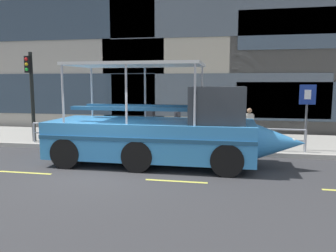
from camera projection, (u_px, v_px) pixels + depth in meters
ground_plane at (105, 171)px, 10.63m from camera, size 120.00×120.00×0.00m
sidewalk at (149, 139)px, 16.07m from camera, size 32.00×4.80×0.18m
curb_edge at (134, 149)px, 13.65m from camera, size 32.00×0.18×0.18m
lane_centreline at (97, 177)px, 9.99m from camera, size 25.80×0.12×0.01m
curb_guardrail at (159, 132)px, 13.71m from camera, size 11.46×0.09×0.88m
traffic_light_pole at (31, 88)px, 14.79m from camera, size 0.24×0.46×3.96m
parking_sign at (307, 106)px, 12.83m from camera, size 0.60×0.12×2.55m
leaned_bicycle at (60, 133)px, 15.04m from camera, size 1.74×0.46×0.96m
duck_tour_boat at (166, 132)px, 11.41m from camera, size 8.68×2.65×3.46m
pedestrian_near_bow at (249, 122)px, 14.30m from camera, size 0.42×0.27×1.55m
pedestrian_mid_left at (177, 121)px, 14.49m from camera, size 0.24×0.46×1.63m
pedestrian_mid_right at (149, 119)px, 15.15m from camera, size 0.47×0.23×1.64m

